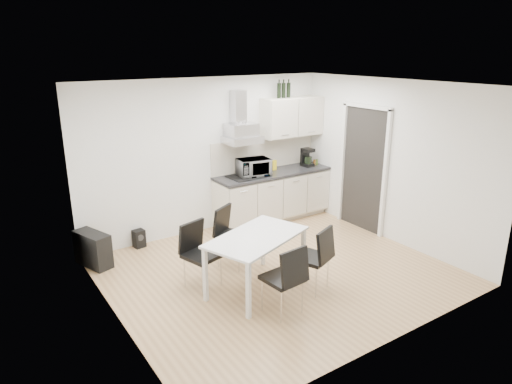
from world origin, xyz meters
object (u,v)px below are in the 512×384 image
Objects in this scene: dining_table at (257,242)px; chair_far_left at (202,256)px; kitchenette at (274,176)px; chair_near_left at (282,279)px; chair_far_right at (234,237)px; chair_near_right at (311,258)px; guitar_amp at (93,249)px; floor_speaker at (139,239)px.

chair_far_left reaches higher than dining_table.
kitchenette is 2.86× the size of chair_near_left.
chair_far_right is (0.67, 0.30, 0.00)m from chair_far_left.
chair_near_left is 1.00× the size of chair_near_right.
chair_near_left and chair_near_right have the same top height.
kitchenette is 3.35m from guitar_amp.
chair_far_left is 1.00× the size of chair_far_right.
dining_table is 1.74× the size of chair_near_left.
chair_near_right is at bearing 14.90° from chair_near_left.
dining_table is at bearing 52.68° from chair_far_right.
chair_far_right reaches higher than guitar_amp.
dining_table is 0.75m from chair_far_left.
chair_near_right is (-1.11, -2.37, -0.39)m from kitchenette.
chair_far_left is 1.79m from guitar_amp.
guitar_amp is at bearing -70.38° from chair_far_left.
chair_far_left is 0.74m from chair_far_right.
chair_near_left is at bearing 54.18° from chair_far_right.
chair_far_left reaches higher than floor_speaker.
chair_near_left reaches higher than dining_table.
dining_table is 0.74m from chair_near_right.
floor_speaker is at bearing 176.25° from kitchenette.
kitchenette reaches higher than floor_speaker.
kitchenette is 1.65× the size of dining_table.
chair_near_right is at bearing 83.62° from chair_far_right.
floor_speaker is at bearing 99.91° from chair_near_left.
chair_near_left is (-0.17, -1.38, 0.00)m from chair_far_right.
dining_table is at bearing 79.26° from chair_near_left.
kitchenette is at bearing -161.79° from chair_far_left.
floor_speaker is (-2.52, 0.17, -0.69)m from kitchenette.
floor_speaker is (0.77, 0.25, -0.11)m from guitar_amp.
kitchenette reaches higher than chair_near_right.
chair_near_left is 2.96m from guitar_amp.
kitchenette is 3.17m from chair_near_left.
chair_far_left is at bearing 109.52° from chair_near_left.
chair_near_left is at bearing 99.08° from chair_far_left.
chair_near_right is (0.58, -0.40, -0.22)m from dining_table.
chair_far_right is (0.11, 0.75, -0.22)m from dining_table.
guitar_amp is at bearing -62.65° from chair_far_right.
chair_far_right and chair_near_right have the same top height.
chair_far_left is at bearing -4.52° from chair_far_right.
guitar_amp is (-1.71, 1.14, -0.19)m from chair_far_right.
dining_table reaches higher than floor_speaker.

